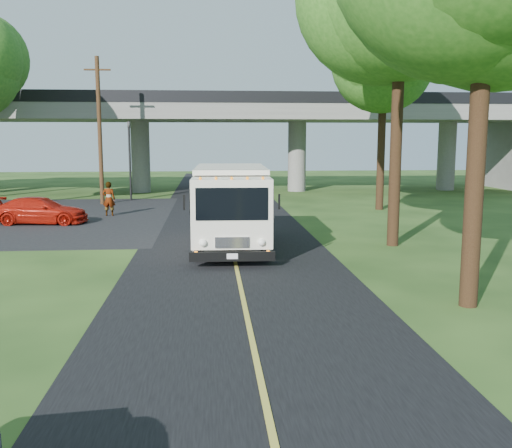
{
  "coord_description": "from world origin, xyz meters",
  "views": [
    {
      "loc": [
        -0.83,
        -12.13,
        4.1
      ],
      "look_at": [
        0.53,
        4.37,
        1.6
      ],
      "focal_mm": 40.0,
      "sensor_mm": 36.0,
      "label": 1
    }
  ],
  "objects": [
    {
      "name": "utility_pole",
      "position": [
        -7.5,
        24.0,
        4.59
      ],
      "size": [
        1.6,
        0.26,
        9.0
      ],
      "color": "#472D19",
      "rests_on": "ground"
    },
    {
      "name": "traffic_signal",
      "position": [
        -6.0,
        26.0,
        3.2
      ],
      "size": [
        0.18,
        0.22,
        5.2
      ],
      "color": "black",
      "rests_on": "ground"
    },
    {
      "name": "road",
      "position": [
        0.0,
        10.0,
        0.01
      ],
      "size": [
        7.0,
        90.0,
        0.02
      ],
      "primitive_type": "cube",
      "color": "black",
      "rests_on": "ground"
    },
    {
      "name": "step_van",
      "position": [
        -0.03,
        8.99,
        1.65
      ],
      "size": [
        2.86,
        7.3,
        3.03
      ],
      "rotation": [
        0.0,
        0.0,
        -0.03
      ],
      "color": "silver",
      "rests_on": "ground"
    },
    {
      "name": "lane_line",
      "position": [
        0.0,
        10.0,
        0.03
      ],
      "size": [
        0.12,
        90.0,
        0.01
      ],
      "primitive_type": "cube",
      "color": "gold",
      "rests_on": "road"
    },
    {
      "name": "overpass",
      "position": [
        0.0,
        32.0,
        4.56
      ],
      "size": [
        54.0,
        10.0,
        7.3
      ],
      "color": "slate",
      "rests_on": "ground"
    },
    {
      "name": "tree_right_far",
      "position": [
        9.21,
        19.84,
        8.3
      ],
      "size": [
        5.77,
        5.67,
        10.99
      ],
      "color": "#382314",
      "rests_on": "ground"
    },
    {
      "name": "pedestrian",
      "position": [
        -6.14,
        18.44,
        0.92
      ],
      "size": [
        0.71,
        0.5,
        1.83
      ],
      "primitive_type": "imported",
      "rotation": [
        0.0,
        0.0,
        3.05
      ],
      "color": "gray",
      "rests_on": "ground"
    },
    {
      "name": "red_sedan",
      "position": [
        -8.96,
        15.87,
        0.64
      ],
      "size": [
        4.57,
        2.14,
        1.29
      ],
      "primitive_type": "imported",
      "rotation": [
        0.0,
        0.0,
        1.49
      ],
      "color": "#B4170B",
      "rests_on": "ground"
    },
    {
      "name": "ground",
      "position": [
        0.0,
        0.0,
        0.0
      ],
      "size": [
        120.0,
        120.0,
        0.0
      ],
      "primitive_type": "plane",
      "color": "#233D16",
      "rests_on": "ground"
    },
    {
      "name": "parking_lot",
      "position": [
        -11.0,
        18.0,
        0.01
      ],
      "size": [
        16.0,
        18.0,
        0.01
      ],
      "primitive_type": "cube",
      "color": "black",
      "rests_on": "ground"
    }
  ]
}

